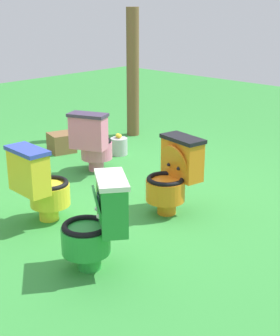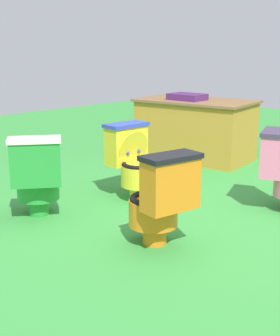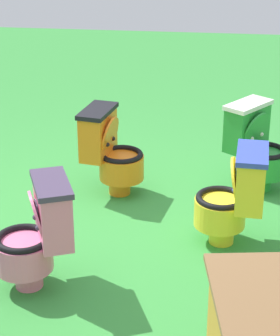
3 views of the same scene
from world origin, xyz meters
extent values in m
plane|color=green|center=(0.00, 0.00, 0.00)|extent=(14.00, 14.00, 0.00)
cylinder|color=yellow|center=(-0.96, 0.00, 0.07)|extent=(0.19, 0.19, 0.14)
cylinder|color=yellow|center=(-0.94, -0.01, 0.24)|extent=(0.39, 0.39, 0.20)
torus|color=black|center=(-0.94, -0.01, 0.35)|extent=(0.37, 0.37, 0.04)
cylinder|color=#3347B2|center=(-0.94, -0.01, 0.30)|extent=(0.25, 0.25, 0.01)
cube|color=yellow|center=(-1.14, 0.01, 0.51)|extent=(0.21, 0.42, 0.37)
cube|color=#3347B2|center=(-1.14, 0.01, 0.71)|extent=(0.24, 0.45, 0.04)
cube|color=#8CE0E5|center=(-1.04, 0.00, 0.56)|extent=(0.01, 0.11, 0.08)
cylinder|color=yellow|center=(-1.04, 0.00, 0.49)|extent=(0.11, 0.35, 0.35)
sphere|color=#3347B2|center=(-1.03, 0.07, 0.46)|extent=(0.04, 0.04, 0.04)
sphere|color=#3347B2|center=(-1.04, -0.07, 0.46)|extent=(0.04, 0.04, 0.04)
cylinder|color=orange|center=(-0.10, -0.70, 0.07)|extent=(0.21, 0.21, 0.14)
cylinder|color=orange|center=(-0.12, -0.70, 0.24)|extent=(0.43, 0.43, 0.20)
torus|color=black|center=(-0.12, -0.70, 0.35)|extent=(0.41, 0.41, 0.04)
cylinder|color=black|center=(-0.12, -0.70, 0.30)|extent=(0.28, 0.28, 0.01)
cube|color=orange|center=(0.08, -0.74, 0.51)|extent=(0.26, 0.44, 0.37)
cube|color=black|center=(0.08, -0.74, 0.71)|extent=(0.29, 0.46, 0.04)
cube|color=#8CE0E5|center=(-0.02, -0.72, 0.56)|extent=(0.03, 0.11, 0.08)
cylinder|color=orange|center=(-0.02, -0.72, 0.49)|extent=(0.15, 0.36, 0.35)
sphere|color=black|center=(-0.04, -0.79, 0.46)|extent=(0.04, 0.04, 0.04)
sphere|color=black|center=(-0.02, -0.65, 0.46)|extent=(0.04, 0.04, 0.04)
cylinder|color=green|center=(-1.28, -0.94, 0.07)|extent=(0.25, 0.25, 0.14)
cylinder|color=green|center=(-1.30, -0.93, 0.24)|extent=(0.52, 0.52, 0.20)
torus|color=black|center=(-1.30, -0.93, 0.35)|extent=(0.50, 0.50, 0.04)
cylinder|color=white|center=(-1.30, -0.93, 0.30)|extent=(0.34, 0.34, 0.01)
cube|color=green|center=(-1.14, -1.05, 0.51)|extent=(0.40, 0.44, 0.37)
cube|color=white|center=(-1.14, -1.05, 0.71)|extent=(0.43, 0.48, 0.04)
cube|color=#8CE0E5|center=(-1.22, -0.99, 0.56)|extent=(0.07, 0.09, 0.08)
cylinder|color=green|center=(-1.22, -0.99, 0.49)|extent=(0.28, 0.34, 0.35)
sphere|color=white|center=(-1.26, -1.04, 0.46)|extent=(0.04, 0.04, 0.04)
sphere|color=white|center=(-1.18, -0.93, 0.46)|extent=(0.04, 0.04, 0.04)
cube|color=pink|center=(0.10, 0.65, 0.51)|extent=(0.33, 0.45, 0.37)
cube|color=#3F334C|center=(0.10, 0.65, 0.71)|extent=(0.37, 0.48, 0.04)
cube|color=#B7842D|center=(-1.64, 1.75, 0.37)|extent=(1.51, 1.01, 0.74)
cube|color=brown|center=(-1.64, 1.75, 0.76)|extent=(1.58, 1.08, 0.03)
cube|color=#4C2360|center=(-1.71, 1.65, 0.81)|extent=(0.46, 0.35, 0.08)
camera|label=1|loc=(-3.46, -3.54, 1.97)|focal=53.53mm
camera|label=2|loc=(2.26, -3.29, 1.49)|focal=52.84mm
camera|label=3|loc=(-0.89, 4.17, 2.43)|focal=69.90mm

